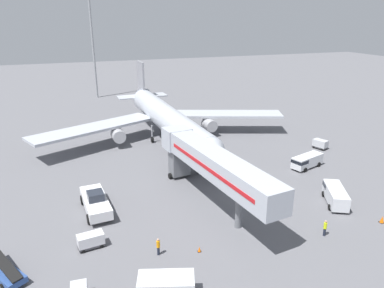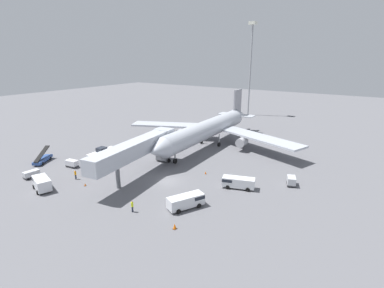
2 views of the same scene
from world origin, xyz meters
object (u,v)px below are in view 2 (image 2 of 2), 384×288
(safety_cone_alpha, at_px, (85,184))
(baggage_cart_near_left, at_px, (72,163))
(baggage_cart_near_right, at_px, (31,174))
(safety_cone_charlie, at_px, (206,173))
(pushback_tug, at_px, (103,153))
(safety_cone_bravo, at_px, (175,226))
(service_van_outer_left, at_px, (237,182))
(airplane_at_gate, at_px, (209,128))
(belt_loader_truck, at_px, (43,159))
(service_van_far_left, at_px, (42,183))
(apron_light_mast, at_px, (251,54))
(jet_bridge, at_px, (139,148))
(baggage_cart_far_right, at_px, (291,181))
(service_van_mid_center, at_px, (187,201))
(ground_crew_worker_foreground, at_px, (75,174))
(ground_crew_worker_midground, at_px, (132,206))

(safety_cone_alpha, bearing_deg, baggage_cart_near_left, 156.49)
(baggage_cart_near_right, relative_size, safety_cone_charlie, 5.07)
(pushback_tug, distance_m, safety_cone_bravo, 31.70)
(pushback_tug, bearing_deg, service_van_outer_left, 4.70)
(airplane_at_gate, height_order, belt_loader_truck, airplane_at_gate)
(belt_loader_truck, relative_size, service_van_far_left, 1.15)
(airplane_at_gate, relative_size, apron_light_mast, 1.41)
(jet_bridge, bearing_deg, baggage_cart_far_right, 23.42)
(baggage_cart_near_right, distance_m, baggage_cart_far_right, 46.40)
(service_van_outer_left, xyz_separation_m, safety_cone_bravo, (-1.57, -15.47, -0.71))
(safety_cone_alpha, bearing_deg, service_van_mid_center, 10.56)
(safety_cone_bravo, bearing_deg, service_van_mid_center, 108.63)
(pushback_tug, bearing_deg, safety_cone_alpha, -52.68)
(service_van_far_left, height_order, baggage_cart_near_right, service_van_far_left)
(pushback_tug, height_order, baggage_cart_near_left, pushback_tug)
(ground_crew_worker_foreground, height_order, safety_cone_charlie, ground_crew_worker_foreground)
(ground_crew_worker_midground, bearing_deg, service_van_far_left, -170.46)
(belt_loader_truck, xyz_separation_m, safety_cone_alpha, (17.19, -2.53, -0.47))
(service_van_far_left, distance_m, safety_cone_charlie, 28.25)
(belt_loader_truck, xyz_separation_m, baggage_cart_near_left, (7.58, 1.66, 0.07))
(service_van_far_left, distance_m, service_van_outer_left, 32.50)
(pushback_tug, relative_size, service_van_far_left, 1.54)
(service_van_far_left, relative_size, service_van_outer_left, 0.86)
(baggage_cart_far_right, bearing_deg, safety_cone_charlie, -165.66)
(airplane_at_gate, xyz_separation_m, jet_bridge, (-1.38, -23.04, 0.82))
(baggage_cart_near_left, bearing_deg, service_van_outer_left, 16.51)
(baggage_cart_far_right, bearing_deg, apron_light_mast, 119.56)
(baggage_cart_near_left, distance_m, ground_crew_worker_foreground, 6.71)
(baggage_cart_near_right, height_order, ground_crew_worker_midground, ground_crew_worker_midground)
(service_van_mid_center, bearing_deg, baggage_cart_far_right, 56.64)
(service_van_far_left, relative_size, ground_crew_worker_foreground, 2.76)
(jet_bridge, xyz_separation_m, service_van_mid_center, (14.15, -5.42, -4.08))
(pushback_tug, bearing_deg, apron_light_mast, 83.99)
(jet_bridge, relative_size, baggage_cart_far_right, 8.76)
(jet_bridge, relative_size, safety_cone_alpha, 42.71)
(pushback_tug, bearing_deg, service_van_far_left, -76.96)
(jet_bridge, distance_m, ground_crew_worker_foreground, 12.31)
(baggage_cart_far_right, relative_size, apron_light_mast, 0.08)
(airplane_at_gate, distance_m, service_van_outer_left, 24.68)
(pushback_tug, height_order, apron_light_mast, apron_light_mast)
(ground_crew_worker_foreground, bearing_deg, baggage_cart_near_right, -151.49)
(service_van_far_left, bearing_deg, baggage_cart_near_left, 118.40)
(service_van_outer_left, bearing_deg, safety_cone_charlie, 163.20)
(safety_cone_bravo, bearing_deg, pushback_tug, 155.86)
(belt_loader_truck, bearing_deg, apron_light_mast, 77.89)
(belt_loader_truck, relative_size, baggage_cart_far_right, 2.13)
(safety_cone_bravo, bearing_deg, baggage_cart_near_left, 168.58)
(ground_crew_worker_midground, bearing_deg, baggage_cart_far_right, 52.68)
(ground_crew_worker_foreground, bearing_deg, service_van_outer_left, 26.17)
(apron_light_mast, bearing_deg, ground_crew_worker_midground, -79.07)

